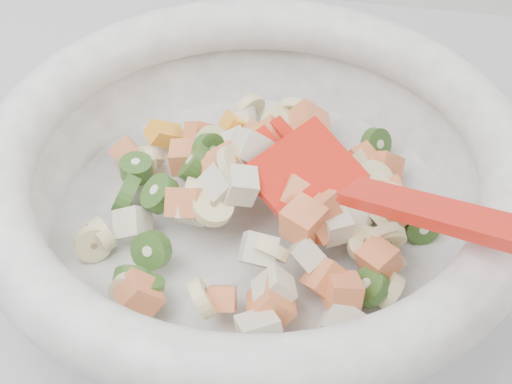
# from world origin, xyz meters

# --- Properties ---
(mixing_bowl) EXTENTS (0.40, 0.35, 0.15)m
(mixing_bowl) POSITION_xyz_m (0.01, 1.40, 0.95)
(mixing_bowl) COLOR white
(mixing_bowl) RESTS_ON counter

